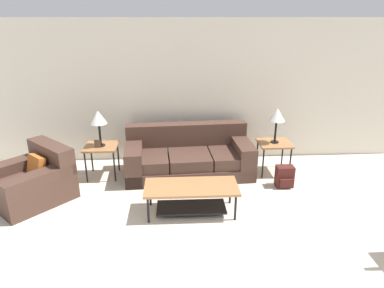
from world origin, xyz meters
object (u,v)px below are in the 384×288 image
side_table_left (101,149)px  backpack (285,177)px  table_lamp_right (277,116)px  couch (189,157)px  coffee_table (191,193)px  side_table_right (274,145)px  table_lamp_left (98,118)px  armchair (33,182)px

side_table_left → backpack: size_ratio=1.60×
backpack → table_lamp_right: bearing=94.8°
couch → coffee_table: bearing=-90.9°
side_table_right → coffee_table: bearing=-140.4°
side_table_right → couch: bearing=177.5°
side_table_right → table_lamp_right: table_lamp_right is taller
couch → table_lamp_right: 1.68m
side_table_left → table_lamp_left: 0.54m
side_table_right → backpack: side_table_right is taller
armchair → side_table_left: armchair is taller
couch → side_table_left: (-1.48, -0.07, 0.22)m
side_table_right → side_table_left: bearing=180.0°
armchair → table_lamp_right: (3.87, 0.73, 0.77)m
side_table_left → backpack: 3.09m
table_lamp_left → coffee_table: bearing=-40.6°
side_table_left → backpack: bearing=-10.2°
side_table_right → table_lamp_left: bearing=-180.0°
couch → table_lamp_left: (-1.48, -0.07, 0.76)m
couch → armchair: bearing=-161.5°
table_lamp_left → backpack: (3.02, -0.54, -0.88)m
armchair → coffee_table: armchair is taller
armchair → backpack: size_ratio=4.00×
table_lamp_right → backpack: bearing=-85.2°
table_lamp_left → table_lamp_right: 2.98m
backpack → side_table_right: bearing=94.8°
coffee_table → side_table_right: side_table_right is taller
couch → coffee_table: couch is taller
coffee_table → side_table_right: size_ratio=2.30×
side_table_left → table_lamp_left: size_ratio=0.92×
couch → backpack: bearing=-21.7°
armchair → backpack: 3.93m
armchair → side_table_left: 1.18m
side_table_right → table_lamp_right: 0.54m
armchair → table_lamp_right: table_lamp_right is taller
side_table_left → couch: bearing=2.5°
couch → table_lamp_right: bearing=-2.5°
coffee_table → side_table_left: size_ratio=2.30×
coffee_table → table_lamp_left: 2.06m
couch → table_lamp_right: size_ratio=3.63×
table_lamp_right → coffee_table: bearing=-140.4°
coffee_table → armchair: bearing=167.5°
table_lamp_left → armchair: bearing=-140.8°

